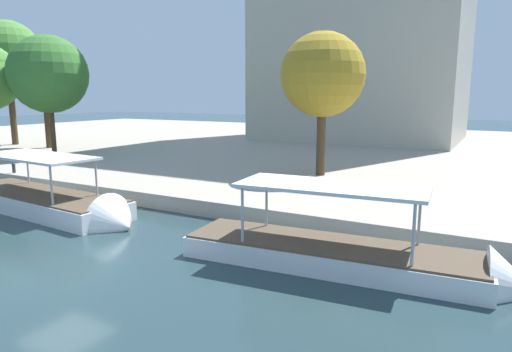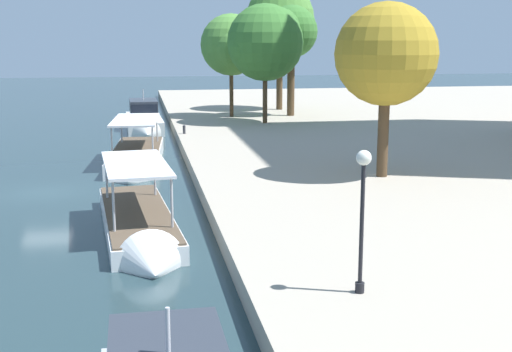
{
  "view_description": "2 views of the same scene",
  "coord_description": "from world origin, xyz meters",
  "px_view_note": "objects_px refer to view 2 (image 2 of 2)",
  "views": [
    {
      "loc": [
        12.9,
        -9.62,
        5.87
      ],
      "look_at": [
        2.74,
        8.7,
        2.1
      ],
      "focal_mm": 31.72,
      "sensor_mm": 36.0,
      "label": 1
    },
    {
      "loc": [
        35.53,
        4.91,
        7.86
      ],
      "look_at": [
        4.92,
        10.3,
        1.52
      ],
      "focal_mm": 47.28,
      "sensor_mm": 36.0,
      "label": 2
    }
  ],
  "objects_px": {
    "tour_boat_1": "(136,161)",
    "mooring_bollard_1": "(184,129)",
    "tour_boat_2": "(140,229)",
    "tree_4": "(280,18)",
    "tree_2": "(386,56)",
    "motor_yacht_0": "(144,123)",
    "lamp_post": "(362,202)",
    "tree_5": "(291,32)",
    "tree_0": "(233,45)",
    "tree_1": "(265,41)"
  },
  "relations": [
    {
      "from": "tour_boat_2",
      "to": "tree_2",
      "type": "height_order",
      "value": "tree_2"
    },
    {
      "from": "motor_yacht_0",
      "to": "tour_boat_2",
      "type": "bearing_deg",
      "value": -2.79
    },
    {
      "from": "lamp_post",
      "to": "tree_5",
      "type": "relative_size",
      "value": 0.4
    },
    {
      "from": "tree_2",
      "to": "tree_5",
      "type": "distance_m",
      "value": 28.32
    },
    {
      "from": "motor_yacht_0",
      "to": "tree_2",
      "type": "height_order",
      "value": "tree_2"
    },
    {
      "from": "tour_boat_2",
      "to": "mooring_bollard_1",
      "type": "distance_m",
      "value": 24.53
    },
    {
      "from": "tree_0",
      "to": "tree_4",
      "type": "distance_m",
      "value": 8.59
    },
    {
      "from": "tree_0",
      "to": "tree_5",
      "type": "bearing_deg",
      "value": 89.54
    },
    {
      "from": "tour_boat_2",
      "to": "tree_1",
      "type": "distance_m",
      "value": 32.58
    },
    {
      "from": "motor_yacht_0",
      "to": "tree_0",
      "type": "distance_m",
      "value": 10.7
    },
    {
      "from": "tree_5",
      "to": "tree_4",
      "type": "bearing_deg",
      "value": 177.01
    },
    {
      "from": "mooring_bollard_1",
      "to": "tree_2",
      "type": "xyz_separation_m",
      "value": [
        17.75,
        9.16,
        5.84
      ]
    },
    {
      "from": "lamp_post",
      "to": "tree_4",
      "type": "distance_m",
      "value": 51.15
    },
    {
      "from": "tour_boat_1",
      "to": "lamp_post",
      "type": "height_order",
      "value": "lamp_post"
    },
    {
      "from": "tour_boat_2",
      "to": "tree_1",
      "type": "relative_size",
      "value": 1.17
    },
    {
      "from": "mooring_bollard_1",
      "to": "tree_1",
      "type": "relative_size",
      "value": 0.07
    },
    {
      "from": "tour_boat_2",
      "to": "mooring_bollard_1",
      "type": "xyz_separation_m",
      "value": [
        -24.26,
        3.5,
        0.83
      ]
    },
    {
      "from": "tour_boat_1",
      "to": "mooring_bollard_1",
      "type": "xyz_separation_m",
      "value": [
        -8.62,
        3.66,
        0.83
      ]
    },
    {
      "from": "tree_2",
      "to": "tour_boat_2",
      "type": "bearing_deg",
      "value": -62.77
    },
    {
      "from": "mooring_bollard_1",
      "to": "tree_1",
      "type": "height_order",
      "value": "tree_1"
    },
    {
      "from": "tree_1",
      "to": "mooring_bollard_1",
      "type": "bearing_deg",
      "value": -52.66
    },
    {
      "from": "tree_1",
      "to": "tree_5",
      "type": "relative_size",
      "value": 0.98
    },
    {
      "from": "mooring_bollard_1",
      "to": "tree_5",
      "type": "height_order",
      "value": "tree_5"
    },
    {
      "from": "motor_yacht_0",
      "to": "lamp_post",
      "type": "distance_m",
      "value": 42.31
    },
    {
      "from": "lamp_post",
      "to": "tree_5",
      "type": "distance_m",
      "value": 45.08
    },
    {
      "from": "tree_4",
      "to": "tree_2",
      "type": "bearing_deg",
      "value": -2.91
    },
    {
      "from": "motor_yacht_0",
      "to": "mooring_bollard_1",
      "type": "bearing_deg",
      "value": 17.48
    },
    {
      "from": "tour_boat_2",
      "to": "lamp_post",
      "type": "relative_size",
      "value": 2.84
    },
    {
      "from": "motor_yacht_0",
      "to": "tree_1",
      "type": "height_order",
      "value": "tree_1"
    },
    {
      "from": "motor_yacht_0",
      "to": "tour_boat_2",
      "type": "relative_size",
      "value": 0.91
    },
    {
      "from": "tour_boat_1",
      "to": "tour_boat_2",
      "type": "relative_size",
      "value": 1.06
    },
    {
      "from": "tour_boat_2",
      "to": "tree_2",
      "type": "xyz_separation_m",
      "value": [
        -6.51,
        12.66,
        6.68
      ]
    },
    {
      "from": "lamp_post",
      "to": "tree_2",
      "type": "xyz_separation_m",
      "value": [
        -15.84,
        6.55,
        3.55
      ]
    },
    {
      "from": "lamp_post",
      "to": "tree_4",
      "type": "bearing_deg",
      "value": 170.6
    },
    {
      "from": "tour_boat_1",
      "to": "tree_1",
      "type": "xyz_separation_m",
      "value": [
        -14.2,
        10.97,
        7.35
      ]
    },
    {
      "from": "lamp_post",
      "to": "tree_4",
      "type": "xyz_separation_m",
      "value": [
        -50.06,
        8.29,
        6.4
      ]
    },
    {
      "from": "motor_yacht_0",
      "to": "tour_boat_1",
      "type": "height_order",
      "value": "motor_yacht_0"
    },
    {
      "from": "tour_boat_2",
      "to": "tree_5",
      "type": "height_order",
      "value": "tree_5"
    },
    {
      "from": "motor_yacht_0",
      "to": "tree_2",
      "type": "distance_m",
      "value": 29.36
    },
    {
      "from": "tree_2",
      "to": "tree_4",
      "type": "relative_size",
      "value": 0.72
    },
    {
      "from": "tour_boat_1",
      "to": "mooring_bollard_1",
      "type": "distance_m",
      "value": 9.4
    },
    {
      "from": "motor_yacht_0",
      "to": "tree_2",
      "type": "bearing_deg",
      "value": 23.12
    },
    {
      "from": "mooring_bollard_1",
      "to": "lamp_post",
      "type": "relative_size",
      "value": 0.16
    },
    {
      "from": "tree_1",
      "to": "tree_4",
      "type": "xyz_separation_m",
      "value": [
        -10.9,
        3.59,
        2.17
      ]
    },
    {
      "from": "tree_4",
      "to": "mooring_bollard_1",
      "type": "bearing_deg",
      "value": -33.49
    },
    {
      "from": "tree_4",
      "to": "motor_yacht_0",
      "type": "bearing_deg",
      "value": -59.25
    },
    {
      "from": "tour_boat_1",
      "to": "tree_4",
      "type": "distance_m",
      "value": 30.53
    },
    {
      "from": "mooring_bollard_1",
      "to": "tree_2",
      "type": "height_order",
      "value": "tree_2"
    },
    {
      "from": "tour_boat_2",
      "to": "tree_1",
      "type": "bearing_deg",
      "value": 155.17
    },
    {
      "from": "tree_2",
      "to": "lamp_post",
      "type": "bearing_deg",
      "value": -22.48
    }
  ]
}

